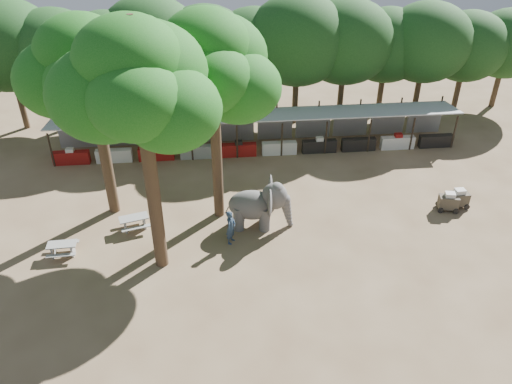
{
  "coord_description": "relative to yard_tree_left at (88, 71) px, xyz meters",
  "views": [
    {
      "loc": [
        -3.23,
        -17.46,
        16.34
      ],
      "look_at": [
        -1.0,
        5.0,
        2.0
      ],
      "focal_mm": 35.0,
      "sensor_mm": 36.0,
      "label": 1
    }
  ],
  "objects": [
    {
      "name": "yard_tree_back",
      "position": [
        6.0,
        -1.0,
        0.34
      ],
      "size": [
        7.1,
        6.9,
        11.36
      ],
      "color": "#332316",
      "rests_on": "ground"
    },
    {
      "name": "cart_front",
      "position": [
        19.24,
        -2.06,
        -7.63
      ],
      "size": [
        1.33,
        1.01,
        1.16
      ],
      "rotation": [
        0.0,
        0.0,
        -0.21
      ],
      "color": "#3A3227",
      "rests_on": "ground"
    },
    {
      "name": "vendor_stalls",
      "position": [
        9.13,
        6.65,
        -7.02
      ],
      "size": [
        28.0,
        2.99,
        2.8
      ],
      "color": "#A1A5AA",
      "rests_on": "ground"
    },
    {
      "name": "yard_tree_left",
      "position": [
        0.0,
        0.0,
        0.0
      ],
      "size": [
        7.1,
        6.9,
        11.02
      ],
      "color": "#332316",
      "rests_on": "ground"
    },
    {
      "name": "elephant",
      "position": [
        8.31,
        -2.48,
        -6.83
      ],
      "size": [
        3.66,
        2.76,
        2.75
      ],
      "rotation": [
        0.0,
        0.0,
        -0.14
      ],
      "color": "#494646",
      "rests_on": "ground"
    },
    {
      "name": "handler",
      "position": [
        6.66,
        -3.82,
        -7.24
      ],
      "size": [
        0.72,
        0.83,
        1.92
      ],
      "primitive_type": "imported",
      "rotation": [
        0.0,
        0.0,
        1.11
      ],
      "color": "#26384C",
      "rests_on": "ground"
    },
    {
      "name": "cart_back",
      "position": [
        19.93,
        -1.81,
        -7.61
      ],
      "size": [
        1.25,
        0.84,
        1.19
      ],
      "rotation": [
        0.0,
        0.0,
        0.04
      ],
      "color": "#3A3227",
      "rests_on": "ground"
    },
    {
      "name": "yard_tree_center",
      "position": [
        3.0,
        -5.0,
        1.01
      ],
      "size": [
        7.1,
        6.9,
        12.04
      ],
      "color": "#332316",
      "rests_on": "ground"
    },
    {
      "name": "ground",
      "position": [
        9.13,
        -7.19,
        -8.2
      ],
      "size": [
        100.0,
        100.0,
        0.0
      ],
      "primitive_type": "plane",
      "color": "brown",
      "rests_on": "ground"
    },
    {
      "name": "picnic_table_far",
      "position": [
        1.49,
        -2.13,
        -7.7
      ],
      "size": [
        1.84,
        1.73,
        0.76
      ],
      "rotation": [
        0.0,
        0.0,
        0.27
      ],
      "color": "gray",
      "rests_on": "ground"
    },
    {
      "name": "picnic_table_near",
      "position": [
        -1.88,
        -4.04,
        -7.73
      ],
      "size": [
        1.48,
        1.34,
        0.72
      ],
      "rotation": [
        0.0,
        0.0,
        0.04
      ],
      "color": "gray",
      "rests_on": "ground"
    },
    {
      "name": "backdrop_trees",
      "position": [
        9.13,
        11.81,
        -2.69
      ],
      "size": [
        46.46,
        5.95,
        8.33
      ],
      "color": "#332316",
      "rests_on": "ground"
    }
  ]
}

